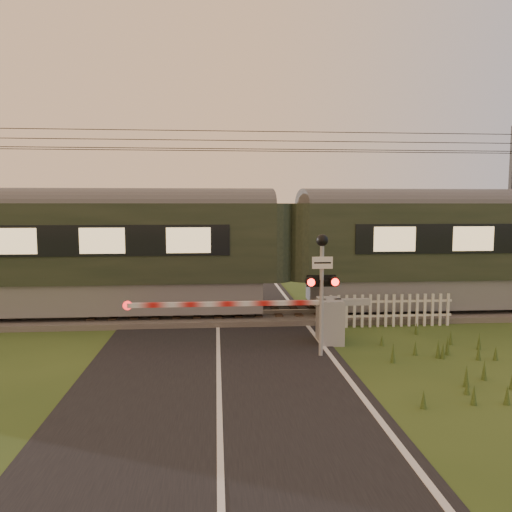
{
  "coord_description": "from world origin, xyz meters",
  "views": [
    {
      "loc": [
        -0.04,
        -9.99,
        3.7
      ],
      "look_at": [
        1.03,
        3.2,
        2.35
      ],
      "focal_mm": 35.0,
      "sensor_mm": 36.0,
      "label": 1
    }
  ],
  "objects": [
    {
      "name": "picket_fence",
      "position": [
        5.24,
        4.6,
        0.51
      ],
      "size": [
        3.92,
        0.08,
        1.0
      ],
      "color": "silver",
      "rests_on": "ground"
    },
    {
      "name": "track_bed",
      "position": [
        0.0,
        6.5,
        0.07
      ],
      "size": [
        140.0,
        3.4,
        0.39
      ],
      "color": "#47423D",
      "rests_on": "ground"
    },
    {
      "name": "crossing_signal",
      "position": [
        2.51,
        1.81,
        2.07
      ],
      "size": [
        0.77,
        0.34,
        3.01
      ],
      "color": "gray",
      "rests_on": "ground"
    },
    {
      "name": "ground",
      "position": [
        0.0,
        0.0,
        0.0
      ],
      "size": [
        160.0,
        160.0,
        0.0
      ],
      "primitive_type": "plane",
      "color": "#2C4319",
      "rests_on": "ground"
    },
    {
      "name": "train",
      "position": [
        2.32,
        6.5,
        2.25
      ],
      "size": [
        42.15,
        2.91,
        3.93
      ],
      "color": "slate",
      "rests_on": "ground"
    },
    {
      "name": "catenary_mast",
      "position": [
        11.54,
        8.72,
        3.53
      ],
      "size": [
        0.21,
        2.46,
        6.78
      ],
      "color": "#2D2D30",
      "rests_on": "ground"
    },
    {
      "name": "overhead_wires",
      "position": [
        0.0,
        6.5,
        5.72
      ],
      "size": [
        120.0,
        0.62,
        0.62
      ],
      "color": "black",
      "rests_on": "ground"
    },
    {
      "name": "boom_gate",
      "position": [
        2.75,
        3.01,
        0.66
      ],
      "size": [
        6.57,
        0.92,
        1.22
      ],
      "color": "gray",
      "rests_on": "ground"
    },
    {
      "name": "road",
      "position": [
        0.02,
        -0.23,
        0.01
      ],
      "size": [
        6.0,
        140.0,
        0.03
      ],
      "color": "black",
      "rests_on": "ground"
    }
  ]
}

